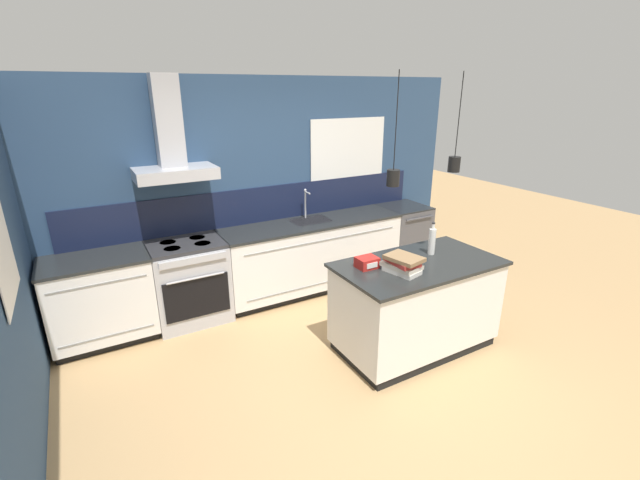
{
  "coord_description": "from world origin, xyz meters",
  "views": [
    {
      "loc": [
        -1.88,
        -2.73,
        2.46
      ],
      "look_at": [
        0.09,
        0.71,
        1.05
      ],
      "focal_mm": 24.0,
      "sensor_mm": 36.0,
      "label": 1
    }
  ],
  "objects_px": {
    "book_stack": "(402,264)",
    "red_supply_box": "(367,262)",
    "dishwasher": "(402,237)",
    "oven_range": "(190,282)",
    "bottle_on_island": "(432,241)"
  },
  "relations": [
    {
      "from": "oven_range",
      "to": "dishwasher",
      "type": "xyz_separation_m",
      "value": [
        3.0,
        0.0,
        0.0
      ]
    },
    {
      "from": "bottle_on_island",
      "to": "red_supply_box",
      "type": "xyz_separation_m",
      "value": [
        -0.75,
        0.04,
        -0.09
      ]
    },
    {
      "from": "oven_range",
      "to": "bottle_on_island",
      "type": "height_order",
      "value": "bottle_on_island"
    },
    {
      "from": "red_supply_box",
      "to": "dishwasher",
      "type": "bearing_deg",
      "value": 41.28
    },
    {
      "from": "dishwasher",
      "to": "bottle_on_island",
      "type": "height_order",
      "value": "bottle_on_island"
    },
    {
      "from": "book_stack",
      "to": "red_supply_box",
      "type": "height_order",
      "value": "book_stack"
    },
    {
      "from": "red_supply_box",
      "to": "book_stack",
      "type": "bearing_deg",
      "value": -48.41
    },
    {
      "from": "bottle_on_island",
      "to": "book_stack",
      "type": "bearing_deg",
      "value": -159.53
    },
    {
      "from": "red_supply_box",
      "to": "bottle_on_island",
      "type": "bearing_deg",
      "value": -2.86
    },
    {
      "from": "book_stack",
      "to": "red_supply_box",
      "type": "relative_size",
      "value": 2.04
    },
    {
      "from": "oven_range",
      "to": "bottle_on_island",
      "type": "xyz_separation_m",
      "value": [
        2.04,
        -1.54,
        0.59
      ]
    },
    {
      "from": "dishwasher",
      "to": "book_stack",
      "type": "relative_size",
      "value": 2.36
    },
    {
      "from": "book_stack",
      "to": "bottle_on_island",
      "type": "bearing_deg",
      "value": 20.47
    },
    {
      "from": "dishwasher",
      "to": "book_stack",
      "type": "bearing_deg",
      "value": -130.74
    },
    {
      "from": "dishwasher",
      "to": "oven_range",
      "type": "bearing_deg",
      "value": -179.92
    }
  ]
}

